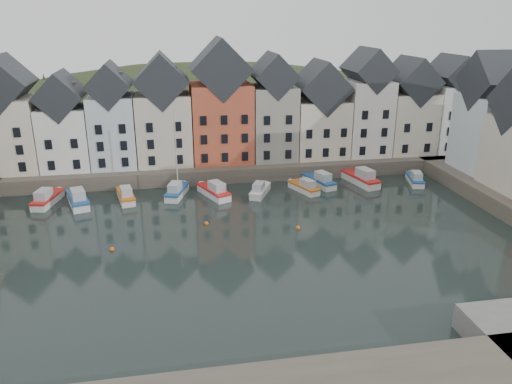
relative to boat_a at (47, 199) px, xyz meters
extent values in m
plane|color=black|center=(23.28, -18.04, -0.70)|extent=(260.00, 260.00, 0.00)
cube|color=#4E453B|center=(23.28, 11.96, 0.30)|extent=(90.00, 16.00, 2.00)
ellipsoid|color=#28341A|center=(23.28, 37.96, -18.70)|extent=(153.60, 70.40, 64.00)
sphere|color=black|center=(9.34, 32.89, 8.00)|extent=(5.77, 5.77, 5.77)
sphere|color=black|center=(48.14, 42.71, 7.41)|extent=(5.27, 5.27, 5.27)
sphere|color=black|center=(55.10, 36.16, 7.18)|extent=(5.07, 5.07, 5.07)
sphere|color=black|center=(37.55, 37.15, 7.11)|extent=(5.01, 5.01, 5.01)
sphere|color=black|center=(-14.39, 38.57, 5.87)|extent=(3.94, 3.94, 3.94)
sphere|color=black|center=(51.60, 42.21, 7.34)|extent=(5.21, 5.21, 5.21)
sphere|color=black|center=(25.27, 40.60, 7.62)|extent=(5.45, 5.45, 5.45)
sphere|color=black|center=(61.08, 30.27, 6.50)|extent=(4.49, 4.49, 4.49)
cube|color=#ECDFC6|center=(-5.89, 9.96, 6.33)|extent=(7.67, 8.00, 10.07)
cube|color=#212529|center=(-5.89, 9.96, 13.26)|extent=(7.67, 8.16, 7.67)
cube|color=white|center=(1.37, 9.96, 5.60)|extent=(6.56, 8.00, 8.61)
cube|color=#212529|center=(1.37, 9.96, 11.53)|extent=(6.56, 8.16, 6.56)
cube|color=silver|center=(7.91, 9.96, 6.30)|extent=(6.20, 8.00, 10.02)
cube|color=#212529|center=(7.91, 9.96, 12.85)|extent=(6.20, 8.16, 6.20)
cube|color=beige|center=(15.01, 9.96, 6.33)|extent=(7.70, 8.00, 10.08)
cube|color=#212529|center=(15.01, 9.96, 13.28)|extent=(7.70, 8.16, 7.70)
cube|color=#C05337|center=(23.35, 9.96, 6.94)|extent=(8.69, 8.00, 11.28)
cube|color=#212529|center=(23.35, 9.96, 14.73)|extent=(8.69, 8.16, 8.69)
cube|color=gray|center=(31.05, 9.96, 6.69)|extent=(6.43, 8.00, 10.78)
cube|color=#212529|center=(31.05, 9.96, 13.67)|extent=(6.43, 8.16, 6.43)
cube|color=beige|center=(38.36, 9.96, 5.57)|extent=(7.88, 8.00, 8.56)
cube|color=#212529|center=(38.36, 9.96, 11.80)|extent=(7.88, 8.16, 7.88)
cube|color=white|center=(45.70, 9.96, 6.93)|extent=(6.50, 8.00, 11.27)
cube|color=#212529|center=(45.70, 9.96, 14.18)|extent=(6.50, 8.16, 6.50)
cube|color=#ECDFC6|center=(52.71, 9.96, 5.96)|extent=(7.23, 8.00, 9.32)
cube|color=#212529|center=(52.71, 9.96, 12.41)|extent=(7.23, 8.16, 7.23)
cube|color=white|center=(59.56, 9.96, 6.45)|extent=(6.18, 8.00, 10.32)
cube|color=#212529|center=(59.56, 9.96, 13.14)|extent=(6.18, 8.16, 6.18)
cube|color=silver|center=(59.28, -1.78, 6.49)|extent=(7.47, 8.00, 10.38)
cube|color=#212529|center=(59.28, -1.78, 13.66)|extent=(7.62, 8.00, 8.00)
sphere|color=#C65F17|center=(19.28, -10.04, -0.55)|extent=(0.50, 0.50, 0.50)
sphere|color=#C65F17|center=(29.28, -13.04, -0.55)|extent=(0.50, 0.50, 0.50)
sphere|color=#C65F17|center=(9.28, -15.04, -0.55)|extent=(0.50, 0.50, 0.50)
cube|color=silver|center=(0.04, 0.19, -0.35)|extent=(3.11, 6.30, 1.11)
cube|color=red|center=(0.04, 0.19, 0.25)|extent=(3.24, 6.44, 0.25)
cube|color=#A9AFB1|center=(-0.16, -0.69, 0.86)|extent=(1.91, 2.67, 1.21)
cube|color=silver|center=(3.84, -0.80, -0.33)|extent=(3.71, 6.74, 1.18)
cube|color=#1D4D88|center=(3.84, -0.80, 0.32)|extent=(3.85, 6.90, 0.27)
cube|color=#A9AFB1|center=(4.12, -1.73, 0.96)|extent=(2.19, 2.91, 1.29)
cube|color=silver|center=(9.69, -0.21, -0.37)|extent=(2.78, 5.90, 1.04)
cube|color=#C65F17|center=(9.69, -0.21, 0.19)|extent=(2.90, 6.03, 0.24)
cube|color=#A9AFB1|center=(9.86, -1.05, 0.76)|extent=(1.74, 2.49, 1.14)
cube|color=silver|center=(16.26, 0.27, -0.36)|extent=(3.40, 6.11, 1.07)
cube|color=#1D4D88|center=(16.26, 0.27, 0.22)|extent=(3.53, 6.25, 0.24)
cube|color=#A9AFB1|center=(16.00, -0.57, 0.81)|extent=(1.99, 2.64, 1.17)
cylinder|color=silver|center=(16.43, 0.83, 5.15)|extent=(0.14, 0.14, 10.73)
cube|color=silver|center=(21.02, -0.68, -0.34)|extent=(4.07, 6.41, 1.13)
cube|color=red|center=(21.02, -0.68, 0.27)|extent=(4.21, 6.57, 0.26)
cube|color=#A9AFB1|center=(21.37, -1.53, 0.89)|extent=(2.27, 2.83, 1.23)
cube|color=silver|center=(27.18, -1.09, -0.40)|extent=(3.66, 5.49, 0.97)
cube|color=silver|center=(27.18, -1.09, 0.14)|extent=(3.78, 5.62, 0.22)
cube|color=#A9AFB1|center=(26.85, -1.82, 0.67)|extent=(2.01, 2.45, 1.06)
cube|color=silver|center=(33.23, -0.86, -0.40)|extent=(3.40, 5.47, 0.96)
cube|color=#C65F17|center=(33.23, -0.86, 0.13)|extent=(3.53, 5.60, 0.22)
cube|color=#A9AFB1|center=(33.52, -1.60, 0.65)|extent=(1.92, 2.41, 1.05)
cube|color=silver|center=(36.01, 1.21, -0.36)|extent=(3.53, 6.22, 1.09)
cube|color=#1D4D88|center=(36.01, 1.21, 0.24)|extent=(3.66, 6.37, 0.25)
cube|color=#A9AFB1|center=(36.29, 0.36, 0.84)|extent=(2.05, 2.70, 1.19)
cube|color=silver|center=(42.02, 0.94, -0.31)|extent=(3.57, 7.11, 1.25)
cube|color=red|center=(42.02, 0.94, 0.37)|extent=(3.71, 7.26, 0.28)
cube|color=#A9AFB1|center=(42.26, -0.05, 1.06)|extent=(2.18, 3.02, 1.36)
cube|color=silver|center=(49.72, -0.23, -0.39)|extent=(2.89, 5.54, 0.97)
cube|color=#1D4D88|center=(49.72, -0.23, 0.14)|extent=(3.01, 5.67, 0.22)
cube|color=#A9AFB1|center=(49.52, -1.00, 0.67)|extent=(1.74, 2.37, 1.06)
camera|label=1|loc=(15.73, -62.62, 21.93)|focal=35.00mm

